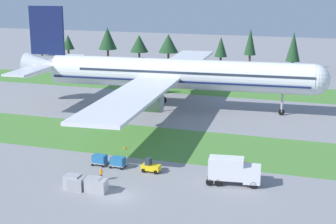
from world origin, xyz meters
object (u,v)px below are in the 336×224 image
object	(u,v)px
cargo_dolly_second	(100,159)
uld_container_0	(73,181)
catering_truck	(233,170)
uld_container_1	(76,184)
ground_crew_marshaller	(101,173)
taxiway_marker_1	(244,161)
uld_container_3	(94,184)
airliner	(168,73)
baggage_tug	(151,166)
uld_container_2	(99,186)
taxiway_marker_2	(253,166)
cargo_dolly_lead	(118,161)
taxiway_marker_0	(222,160)
taxiway_marker_3	(125,147)

from	to	relation	value
cargo_dolly_second	uld_container_0	xyz separation A→B (m)	(0.43, -8.80, -0.02)
catering_truck	uld_container_1	size ratio (longest dim) A/B	3.60
uld_container_0	ground_crew_marshaller	bearing A→B (deg)	57.59
ground_crew_marshaller	taxiway_marker_1	xyz separation A→B (m)	(16.93, 12.61, -0.61)
cargo_dolly_second	taxiway_marker_1	bearing A→B (deg)	112.60
uld_container_3	taxiway_marker_1	size ratio (longest dim) A/B	2.95
airliner	ground_crew_marshaller	bearing A→B (deg)	1.43
baggage_tug	uld_container_2	world-z (taller)	baggage_tug
ground_crew_marshaller	taxiway_marker_2	world-z (taller)	ground_crew_marshaller
ground_crew_marshaller	uld_container_0	bearing A→B (deg)	100.24
uld_container_1	uld_container_3	xyz separation A→B (m)	(2.28, 0.40, 0.08)
baggage_tug	cargo_dolly_lead	size ratio (longest dim) A/B	1.17
airliner	taxiway_marker_0	world-z (taller)	airliner
cargo_dolly_lead	taxiway_marker_3	xyz separation A→B (m)	(-2.32, 8.01, -0.64)
cargo_dolly_lead	taxiway_marker_3	size ratio (longest dim) A/B	4.09
uld_container_0	taxiway_marker_1	xyz separation A→B (m)	(19.23, 16.24, -0.56)
cargo_dolly_second	catering_truck	distance (m)	19.74
cargo_dolly_lead	taxiway_marker_0	xyz separation A→B (m)	(13.65, 6.75, -0.58)
cargo_dolly_lead	uld_container_0	size ratio (longest dim) A/B	1.12
cargo_dolly_second	uld_container_1	world-z (taller)	uld_container_1
uld_container_3	taxiway_marker_2	size ratio (longest dim) A/B	2.96
ground_crew_marshaller	uld_container_2	xyz separation A→B (m)	(1.48, -3.84, -0.09)
cargo_dolly_second	taxiway_marker_2	bearing A→B (deg)	107.25
cargo_dolly_second	uld_container_1	distance (m)	9.30
taxiway_marker_1	taxiway_marker_2	world-z (taller)	taxiway_marker_1
uld_container_3	taxiway_marker_1	world-z (taller)	uld_container_3
baggage_tug	taxiway_marker_1	size ratio (longest dim) A/B	3.89
cargo_dolly_lead	cargo_dolly_second	bearing A→B (deg)	-90.00
airliner	uld_container_3	bearing A→B (deg)	1.81
taxiway_marker_0	cargo_dolly_lead	bearing A→B (deg)	-153.68
airliner	cargo_dolly_second	xyz separation A→B (m)	(1.42, -35.70, -6.53)
cargo_dolly_second	taxiway_marker_3	distance (m)	7.96
cargo_dolly_second	uld_container_1	size ratio (longest dim) A/B	1.12
uld_container_1	taxiway_marker_0	bearing A→B (deg)	45.85
uld_container_2	ground_crew_marshaller	bearing A→B (deg)	111.06
uld_container_0	taxiway_marker_1	distance (m)	25.17
airliner	catering_truck	xyz separation A→B (m)	(21.10, -36.81, -5.50)
taxiway_marker_0	ground_crew_marshaller	bearing A→B (deg)	-139.42
baggage_tug	ground_crew_marshaller	bearing A→B (deg)	-44.66
taxiway_marker_0	catering_truck	bearing A→B (deg)	-68.02
taxiway_marker_3	baggage_tug	bearing A→B (deg)	-48.07
cargo_dolly_lead	uld_container_2	xyz separation A→B (m)	(1.31, -8.92, -0.06)
cargo_dolly_lead	taxiway_marker_2	bearing A→B (deg)	109.80
uld_container_3	taxiway_marker_3	bearing A→B (deg)	99.59
uld_container_3	taxiway_marker_0	distance (m)	20.32
uld_container_2	taxiway_marker_1	size ratio (longest dim) A/B	2.95
uld_container_1	taxiway_marker_3	world-z (taller)	uld_container_1
uld_container_1	uld_container_3	world-z (taller)	uld_container_3
uld_container_1	cargo_dolly_lead	bearing A→B (deg)	79.03
baggage_tug	taxiway_marker_2	size ratio (longest dim) A/B	3.91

